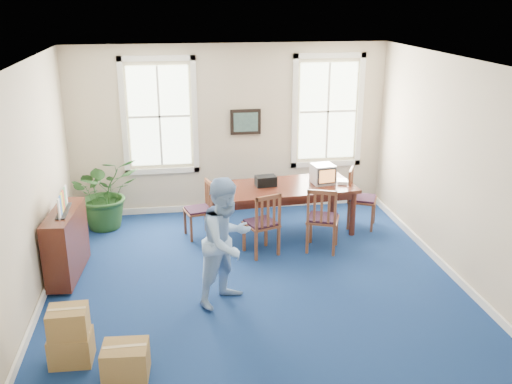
{
  "coord_description": "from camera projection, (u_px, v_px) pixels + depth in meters",
  "views": [
    {
      "loc": [
        -1.11,
        -7.3,
        4.03
      ],
      "look_at": [
        0.1,
        0.6,
        1.25
      ],
      "focal_mm": 40.0,
      "sensor_mm": 36.0,
      "label": 1
    }
  ],
  "objects": [
    {
      "name": "equipment_bag",
      "position": [
        266.0,
        181.0,
        9.96
      ],
      "size": [
        0.38,
        0.27,
        0.18
      ],
      "primitive_type": "cube",
      "rotation": [
        0.0,
        0.0,
        0.12
      ],
      "color": "black",
      "rests_on": "conference_table"
    },
    {
      "name": "chair_end_left",
      "position": [
        198.0,
        210.0,
        9.88
      ],
      "size": [
        0.54,
        0.54,
        0.99
      ],
      "primitive_type": null,
      "rotation": [
        0.0,
        0.0,
        -1.33
      ],
      "color": "brown",
      "rests_on": "ground"
    },
    {
      "name": "wall_right",
      "position": [
        461.0,
        173.0,
        8.2
      ],
      "size": [
        0.0,
        6.5,
        6.5
      ],
      "primitive_type": "plane",
      "rotation": [
        1.57,
        0.0,
        -1.57
      ],
      "color": "beige",
      "rests_on": "ground"
    },
    {
      "name": "baseboard_right",
      "position": [
        447.0,
        269.0,
        8.7
      ],
      "size": [
        0.04,
        6.5,
        0.12
      ],
      "primitive_type": "cube",
      "color": "white",
      "rests_on": "ground"
    },
    {
      "name": "chair_near_left",
      "position": [
        261.0,
        223.0,
        9.21
      ],
      "size": [
        0.61,
        0.61,
        1.07
      ],
      "primitive_type": null,
      "rotation": [
        0.0,
        0.0,
        3.49
      ],
      "color": "brown",
      "rests_on": "ground"
    },
    {
      "name": "credenza",
      "position": [
        67.0,
        246.0,
        8.43
      ],
      "size": [
        0.47,
        1.3,
        1.0
      ],
      "primitive_type": "cube",
      "rotation": [
        0.0,
        0.0,
        -0.09
      ],
      "color": "#481D12",
      "rests_on": "ground"
    },
    {
      "name": "window_right",
      "position": [
        328.0,
        111.0,
        10.96
      ],
      "size": [
        1.4,
        0.12,
        2.2
      ],
      "primitive_type": null,
      "color": "white",
      "rests_on": "ground"
    },
    {
      "name": "cardboard_boxes",
      "position": [
        87.0,
        329.0,
        6.6
      ],
      "size": [
        1.29,
        1.29,
        0.73
      ],
      "primitive_type": null,
      "rotation": [
        0.0,
        0.0,
        -0.02
      ],
      "color": "#A57E44",
      "rests_on": "ground"
    },
    {
      "name": "wall_back",
      "position": [
        230.0,
        130.0,
        10.81
      ],
      "size": [
        6.5,
        0.0,
        6.5
      ],
      "primitive_type": "plane",
      "rotation": [
        1.57,
        0.0,
        0.0
      ],
      "color": "beige",
      "rests_on": "ground"
    },
    {
      "name": "wall_front",
      "position": [
        314.0,
        303.0,
        4.74
      ],
      "size": [
        6.5,
        0.0,
        6.5
      ],
      "primitive_type": "plane",
      "rotation": [
        -1.57,
        0.0,
        0.0
      ],
      "color": "beige",
      "rests_on": "ground"
    },
    {
      "name": "brochure_rack",
      "position": [
        63.0,
        204.0,
        8.22
      ],
      "size": [
        0.15,
        0.73,
        0.32
      ],
      "primitive_type": null,
      "rotation": [
        0.0,
        0.0,
        0.03
      ],
      "color": "#99999E",
      "rests_on": "credenza"
    },
    {
      "name": "game_console",
      "position": [
        342.0,
        181.0,
        10.12
      ],
      "size": [
        0.23,
        0.26,
        0.06
      ],
      "primitive_type": "cube",
      "rotation": [
        0.0,
        0.0,
        -0.21
      ],
      "color": "white",
      "rests_on": "conference_table"
    },
    {
      "name": "man",
      "position": [
        227.0,
        241.0,
        7.64
      ],
      "size": [
        1.1,
        1.08,
        1.78
      ],
      "primitive_type": "imported",
      "rotation": [
        0.0,
        0.0,
        0.71
      ],
      "color": "#8BB4E7",
      "rests_on": "ground"
    },
    {
      "name": "floor",
      "position": [
        255.0,
        287.0,
        8.3
      ],
      "size": [
        6.5,
        6.5,
        0.0
      ],
      "primitive_type": "plane",
      "color": "navy",
      "rests_on": "ground"
    },
    {
      "name": "wall_picture",
      "position": [
        246.0,
        122.0,
        10.75
      ],
      "size": [
        0.58,
        0.06,
        0.48
      ],
      "primitive_type": null,
      "color": "black",
      "rests_on": "ground"
    },
    {
      "name": "crt_tv",
      "position": [
        323.0,
        174.0,
        10.08
      ],
      "size": [
        0.43,
        0.46,
        0.34
      ],
      "primitive_type": null,
      "rotation": [
        0.0,
        0.0,
        0.15
      ],
      "color": "#B7B7BC",
      "rests_on": "conference_table"
    },
    {
      "name": "wall_left",
      "position": [
        26.0,
        193.0,
        7.34
      ],
      "size": [
        0.0,
        6.5,
        6.5
      ],
      "primitive_type": "plane",
      "rotation": [
        1.57,
        0.0,
        1.57
      ],
      "color": "beige",
      "rests_on": "ground"
    },
    {
      "name": "window_left",
      "position": [
        159.0,
        116.0,
        10.5
      ],
      "size": [
        1.4,
        0.12,
        2.2
      ],
      "primitive_type": null,
      "color": "white",
      "rests_on": "ground"
    },
    {
      "name": "baseboard_back",
      "position": [
        231.0,
        206.0,
        11.28
      ],
      "size": [
        6.0,
        0.04,
        0.12
      ],
      "primitive_type": "cube",
      "color": "white",
      "rests_on": "ground"
    },
    {
      "name": "chair_end_right",
      "position": [
        362.0,
        198.0,
        10.29
      ],
      "size": [
        0.65,
        0.65,
        1.09
      ],
      "primitive_type": null,
      "rotation": [
        0.0,
        0.0,
        1.14
      ],
      "color": "brown",
      "rests_on": "ground"
    },
    {
      "name": "baseboard_left",
      "position": [
        43.0,
        299.0,
        7.85
      ],
      "size": [
        0.04,
        6.5,
        0.12
      ],
      "primitive_type": "cube",
      "color": "white",
      "rests_on": "ground"
    },
    {
      "name": "chair_near_right",
      "position": [
        323.0,
        218.0,
        9.35
      ],
      "size": [
        0.65,
        0.65,
        1.12
      ],
      "primitive_type": null,
      "rotation": [
        0.0,
        0.0,
        2.76
      ],
      "color": "brown",
      "rests_on": "ground"
    },
    {
      "name": "ceiling",
      "position": [
        255.0,
        63.0,
        7.25
      ],
      "size": [
        6.5,
        6.5,
        0.0
      ],
      "primitive_type": "plane",
      "rotation": [
        3.14,
        0.0,
        0.0
      ],
      "color": "white",
      "rests_on": "ground"
    },
    {
      "name": "potted_plant",
      "position": [
        105.0,
        192.0,
        10.23
      ],
      "size": [
        1.48,
        1.38,
        1.33
      ],
      "primitive_type": "imported",
      "rotation": [
        0.0,
        0.0,
        0.34
      ],
      "color": "#1F451B",
      "rests_on": "ground"
    },
    {
      "name": "conference_table",
      "position": [
        282.0,
        209.0,
        10.11
      ],
      "size": [
        2.61,
        1.38,
        0.85
      ],
      "primitive_type": null,
      "rotation": [
        0.0,
        0.0,
        0.1
      ],
      "color": "#481D12",
      "rests_on": "ground"
    }
  ]
}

